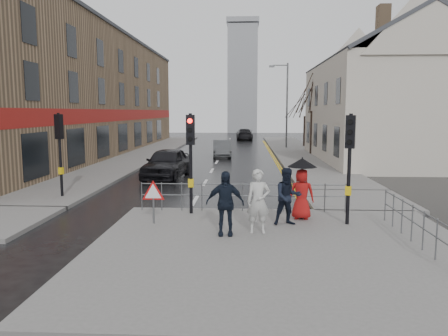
# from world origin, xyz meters

# --- Properties ---
(ground) EXTENTS (120.00, 120.00, 0.00)m
(ground) POSITION_xyz_m (0.00, 0.00, 0.00)
(ground) COLOR black
(ground) RESTS_ON ground
(near_pavement) EXTENTS (10.00, 9.00, 0.14)m
(near_pavement) POSITION_xyz_m (3.00, -3.50, 0.07)
(near_pavement) COLOR #605E5B
(near_pavement) RESTS_ON ground
(left_pavement) EXTENTS (4.00, 44.00, 0.14)m
(left_pavement) POSITION_xyz_m (-6.50, 23.00, 0.07)
(left_pavement) COLOR #605E5B
(left_pavement) RESTS_ON ground
(right_pavement) EXTENTS (4.00, 40.00, 0.14)m
(right_pavement) POSITION_xyz_m (6.50, 25.00, 0.07)
(right_pavement) COLOR #605E5B
(right_pavement) RESTS_ON ground
(pavement_bridge_right) EXTENTS (4.00, 4.20, 0.14)m
(pavement_bridge_right) POSITION_xyz_m (6.50, 3.00, 0.07)
(pavement_bridge_right) COLOR #605E5B
(pavement_bridge_right) RESTS_ON ground
(building_left_terrace) EXTENTS (8.00, 42.00, 10.00)m
(building_left_terrace) POSITION_xyz_m (-12.00, 22.00, 5.00)
(building_left_terrace) COLOR #8F7152
(building_left_terrace) RESTS_ON ground
(building_right_cream) EXTENTS (9.00, 16.40, 10.10)m
(building_right_cream) POSITION_xyz_m (12.00, 18.00, 4.78)
(building_right_cream) COLOR beige
(building_right_cream) RESTS_ON ground
(church_tower) EXTENTS (5.00, 5.00, 18.00)m
(church_tower) POSITION_xyz_m (1.50, 62.00, 9.00)
(church_tower) COLOR gray
(church_tower) RESTS_ON ground
(traffic_signal_near_left) EXTENTS (0.28, 0.27, 3.40)m
(traffic_signal_near_left) POSITION_xyz_m (0.20, 0.20, 2.46)
(traffic_signal_near_left) COLOR black
(traffic_signal_near_left) RESTS_ON near_pavement
(traffic_signal_near_right) EXTENTS (0.34, 0.33, 3.40)m
(traffic_signal_near_right) POSITION_xyz_m (5.20, -1.00, 2.46)
(traffic_signal_near_right) COLOR black
(traffic_signal_near_right) RESTS_ON near_pavement
(traffic_signal_far_left) EXTENTS (0.34, 0.33, 3.40)m
(traffic_signal_far_left) POSITION_xyz_m (-5.50, 3.00, 2.46)
(traffic_signal_far_left) COLOR black
(traffic_signal_far_left) RESTS_ON left_pavement
(guard_railing_front) EXTENTS (7.14, 0.04, 1.00)m
(guard_railing_front) POSITION_xyz_m (1.95, 0.60, 0.86)
(guard_railing_front) COLOR #595B5E
(guard_railing_front) RESTS_ON near_pavement
(guard_railing_side) EXTENTS (0.04, 4.54, 1.00)m
(guard_railing_side) POSITION_xyz_m (6.50, -2.75, 0.84)
(guard_railing_side) COLOR #595B5E
(guard_railing_side) RESTS_ON near_pavement
(warning_sign) EXTENTS (0.80, 0.07, 1.35)m
(warning_sign) POSITION_xyz_m (-0.80, -1.21, 1.04)
(warning_sign) COLOR #595B5E
(warning_sign) RESTS_ON near_pavement
(street_lamp) EXTENTS (1.83, 0.25, 8.00)m
(street_lamp) POSITION_xyz_m (5.82, 28.00, 4.71)
(street_lamp) COLOR #595B5E
(street_lamp) RESTS_ON right_pavement
(tree_near) EXTENTS (2.40, 2.40, 6.58)m
(tree_near) POSITION_xyz_m (7.50, 22.00, 5.14)
(tree_near) COLOR #33251C
(tree_near) RESTS_ON right_pavement
(tree_far) EXTENTS (2.40, 2.40, 5.64)m
(tree_far) POSITION_xyz_m (8.00, 30.00, 4.42)
(tree_far) COLOR #33251C
(tree_far) RESTS_ON right_pavement
(pedestrian_a) EXTENTS (0.69, 0.47, 1.84)m
(pedestrian_a) POSITION_xyz_m (2.42, -2.10, 1.06)
(pedestrian_a) COLOR #B6B7B2
(pedestrian_a) RESTS_ON near_pavement
(pedestrian_b) EXTENTS (0.96, 0.81, 1.76)m
(pedestrian_b) POSITION_xyz_m (3.34, -1.17, 1.02)
(pedestrian_b) COLOR black
(pedestrian_b) RESTS_ON near_pavement
(pedestrian_with_umbrella) EXTENTS (0.96, 0.96, 1.98)m
(pedestrian_with_umbrella) POSITION_xyz_m (3.86, -0.41, 1.24)
(pedestrian_with_umbrella) COLOR #A41413
(pedestrian_with_umbrella) RESTS_ON near_pavement
(pedestrian_d) EXTENTS (1.08, 0.48, 1.82)m
(pedestrian_d) POSITION_xyz_m (1.48, -2.39, 1.05)
(pedestrian_d) COLOR black
(pedestrian_d) RESTS_ON near_pavement
(car_parked) EXTENTS (2.37, 4.96, 1.64)m
(car_parked) POSITION_xyz_m (-2.20, 8.93, 0.82)
(car_parked) COLOR black
(car_parked) RESTS_ON ground
(car_mid) EXTENTS (1.70, 4.13, 1.33)m
(car_mid) POSITION_xyz_m (0.19, 20.18, 0.67)
(car_mid) COLOR #424547
(car_mid) RESTS_ON ground
(car_far) EXTENTS (2.18, 5.01, 1.43)m
(car_far) POSITION_xyz_m (1.92, 40.93, 0.72)
(car_far) COLOR black
(car_far) RESTS_ON ground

